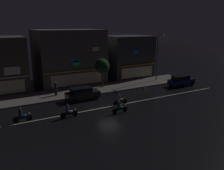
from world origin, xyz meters
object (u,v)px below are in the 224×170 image
(streetlamp_mid, at_px, (158,54))
(pedestrian_on_sidewalk, at_px, (56,89))
(parked_car_trailing, at_px, (82,93))
(motorcycle_following, at_px, (120,100))
(motorcycle_opposite_lane, at_px, (68,112))
(traffic_cone, at_px, (144,88))
(motorcycle_trailing_far, at_px, (119,107))
(parked_car_near_kerb, at_px, (181,80))
(motorcycle_lead, at_px, (22,116))

(streetlamp_mid, xyz_separation_m, pedestrian_on_sidewalk, (-17.69, -0.31, -3.68))
(parked_car_trailing, relative_size, motorcycle_following, 2.26)
(parked_car_trailing, relative_size, motorcycle_opposite_lane, 2.26)
(motorcycle_following, bearing_deg, traffic_cone, 33.87)
(streetlamp_mid, distance_m, motorcycle_trailing_far, 17.00)
(parked_car_near_kerb, height_order, motorcycle_trailing_far, parked_car_near_kerb)
(pedestrian_on_sidewalk, relative_size, parked_car_trailing, 0.45)
(motorcycle_trailing_far, bearing_deg, traffic_cone, -149.52)
(streetlamp_mid, xyz_separation_m, parked_car_trailing, (-15.16, -3.54, -3.84))
(parked_car_trailing, distance_m, motorcycle_following, 5.14)
(motorcycle_following, height_order, motorcycle_trailing_far, same)
(motorcycle_opposite_lane, distance_m, traffic_cone, 14.29)
(motorcycle_following, relative_size, traffic_cone, 3.45)
(streetlamp_mid, xyz_separation_m, motorcycle_trailing_far, (-13.29, -9.79, -4.07))
(streetlamp_mid, xyz_separation_m, motorcycle_opposite_lane, (-18.64, -8.36, -4.07))
(streetlamp_mid, height_order, parked_car_trailing, streetlamp_mid)
(streetlamp_mid, bearing_deg, motorcycle_lead, -162.70)
(streetlamp_mid, bearing_deg, traffic_cone, -146.20)
(parked_car_near_kerb, height_order, motorcycle_opposite_lane, parked_car_near_kerb)
(parked_car_trailing, height_order, motorcycle_opposite_lane, parked_car_trailing)
(parked_car_near_kerb, bearing_deg, parked_car_trailing, 176.91)
(motorcycle_opposite_lane, bearing_deg, traffic_cone, -153.99)
(parked_car_near_kerb, xyz_separation_m, motorcycle_trailing_far, (-14.54, -5.36, -0.24))
(motorcycle_lead, xyz_separation_m, traffic_cone, (17.90, 3.71, -0.36))
(motorcycle_trailing_far, xyz_separation_m, traffic_cone, (8.08, 6.30, -0.36))
(parked_car_trailing, bearing_deg, traffic_cone, -179.71)
(parked_car_trailing, distance_m, motorcycle_opposite_lane, 5.95)
(motorcycle_following, height_order, traffic_cone, motorcycle_following)
(pedestrian_on_sidewalk, relative_size, motorcycle_trailing_far, 1.01)
(parked_car_trailing, bearing_deg, motorcycle_opposite_lane, 54.08)
(parked_car_trailing, xyz_separation_m, traffic_cone, (9.94, 0.05, -0.59))
(streetlamp_mid, distance_m, parked_car_trailing, 16.03)
(streetlamp_mid, height_order, motorcycle_trailing_far, streetlamp_mid)
(pedestrian_on_sidewalk, height_order, motorcycle_lead, pedestrian_on_sidewalk)
(motorcycle_trailing_far, bearing_deg, motorcycle_lead, -22.23)
(parked_car_trailing, distance_m, motorcycle_lead, 8.76)
(streetlamp_mid, relative_size, pedestrian_on_sidewalk, 4.07)
(motorcycle_following, bearing_deg, motorcycle_lead, -178.61)
(motorcycle_opposite_lane, bearing_deg, parked_car_near_kerb, -162.73)
(parked_car_near_kerb, bearing_deg, traffic_cone, 171.74)
(parked_car_near_kerb, relative_size, parked_car_trailing, 1.00)
(parked_car_trailing, bearing_deg, streetlamp_mid, -166.85)
(traffic_cone, bearing_deg, motorcycle_opposite_lane, -160.09)
(motorcycle_following, distance_m, motorcycle_trailing_far, 2.70)
(motorcycle_trailing_far, relative_size, traffic_cone, 3.45)
(motorcycle_opposite_lane, height_order, traffic_cone, motorcycle_opposite_lane)
(motorcycle_opposite_lane, distance_m, motorcycle_trailing_far, 5.54)
(motorcycle_opposite_lane, bearing_deg, pedestrian_on_sidewalk, -90.69)
(motorcycle_lead, relative_size, traffic_cone, 3.45)
(motorcycle_lead, distance_m, traffic_cone, 18.28)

